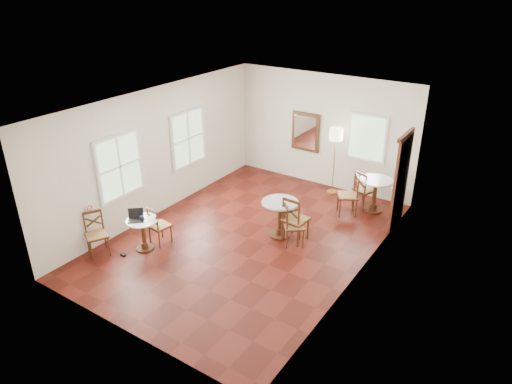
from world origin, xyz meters
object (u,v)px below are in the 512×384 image
chair_back_a (364,189)px  chair_back_b (349,195)px  mouse (135,218)px  floor_lamp (336,139)px  chair_near_a (159,226)px  laptop (136,217)px  cafe_table_mid (280,215)px  chair_mid_a (295,219)px  cafe_table_back (375,192)px  chair_near_b (96,234)px  water_glass (137,214)px  navy_mug (142,218)px  cafe_table_near (143,231)px  chair_mid_b (293,225)px  power_adapter (123,255)px

chair_back_a → chair_back_b: 0.57m
mouse → floor_lamp: bearing=80.0°
chair_near_a → laptop: laptop is taller
cafe_table_mid → chair_back_b: (0.84, 1.78, -0.02)m
chair_mid_a → chair_back_b: 1.85m
cafe_table_back → floor_lamp: size_ratio=0.47×
cafe_table_back → laptop: bearing=-128.7°
chair_near_a → chair_near_b: bearing=60.6°
chair_near_b → floor_lamp: floor_lamp is taller
chair_back_b → water_glass: (-3.11, -3.75, 0.24)m
chair_near_b → navy_mug: size_ratio=7.44×
cafe_table_near → chair_mid_b: (2.49, 1.87, 0.03)m
cafe_table_near → chair_near_b: chair_near_b is taller
navy_mug → chair_mid_a: bearing=39.6°
laptop → mouse: (-0.03, -0.00, -0.04)m
cafe_table_mid → chair_mid_a: chair_mid_a is taller
cafe_table_mid → chair_near_b: 3.83m
cafe_table_mid → mouse: bearing=-136.8°
chair_near_a → laptop: 0.56m
floor_lamp → power_adapter: 5.81m
chair_back_a → power_adapter: size_ratio=8.62×
cafe_table_near → floor_lamp: size_ratio=0.39×
cafe_table_mid → mouse: 3.04m
chair_back_a → water_glass: size_ratio=9.54×
cafe_table_near → water_glass: water_glass is taller
cafe_table_mid → chair_back_a: (1.00, 2.33, -0.05)m
cafe_table_back → chair_near_a: chair_near_a is taller
floor_lamp → cafe_table_back: bearing=-17.6°
chair_near_b → water_glass: size_ratio=9.25×
chair_mid_b → chair_near_b: bearing=89.7°
floor_lamp → water_glass: size_ratio=17.72×
laptop → floor_lamp: bearing=22.8°
cafe_table_back → water_glass: (-3.57, -4.24, 0.23)m
chair_mid_b → water_glass: size_ratio=9.21×
chair_mid_a → chair_mid_b: bearing=106.8°
cafe_table_mid → chair_mid_b: (0.41, -0.16, -0.06)m
floor_lamp → power_adapter: (-2.27, -5.15, -1.47)m
chair_near_b → power_adapter: (0.48, 0.21, -0.44)m
chair_back_a → navy_mug: size_ratio=7.68×
cafe_table_back → navy_mug: (-3.36, -4.30, 0.23)m
water_glass → cafe_table_back: bearing=49.9°
laptop → mouse: 0.04m
floor_lamp → navy_mug: 5.20m
navy_mug → floor_lamp: bearing=66.1°
chair_near_a → chair_mid_a: bearing=-136.6°
chair_back_a → power_adapter: bearing=78.6°
cafe_table_mid → mouse: cafe_table_mid is taller
cafe_table_near → chair_mid_b: bearing=36.8°
cafe_table_near → chair_near_b: bearing=-135.2°
cafe_table_near → power_adapter: (-0.18, -0.44, -0.41)m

